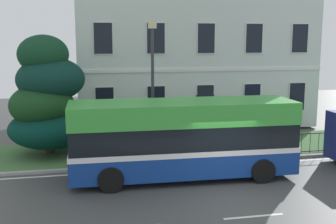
{
  "coord_description": "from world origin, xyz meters",
  "views": [
    {
      "loc": [
        -5.24,
        -13.73,
        5.58
      ],
      "look_at": [
        -1.45,
        4.61,
        2.33
      ],
      "focal_mm": 45.58,
      "sensor_mm": 36.0,
      "label": 1
    }
  ],
  "objects_px": {
    "georgian_townhouse": "(187,15)",
    "street_lamp_post": "(153,79)",
    "single_decker_bus": "(183,138)",
    "evergreen_tree": "(48,101)"
  },
  "relations": [
    {
      "from": "single_decker_bus",
      "to": "street_lamp_post",
      "type": "height_order",
      "value": "street_lamp_post"
    },
    {
      "from": "georgian_townhouse",
      "to": "single_decker_bus",
      "type": "relative_size",
      "value": 1.65
    },
    {
      "from": "georgian_townhouse",
      "to": "street_lamp_post",
      "type": "xyz_separation_m",
      "value": [
        -3.85,
        -8.84,
        -3.36
      ]
    },
    {
      "from": "evergreen_tree",
      "to": "single_decker_bus",
      "type": "distance_m",
      "value": 7.18
    },
    {
      "from": "evergreen_tree",
      "to": "single_decker_bus",
      "type": "bearing_deg",
      "value": -39.64
    },
    {
      "from": "georgian_townhouse",
      "to": "evergreen_tree",
      "type": "distance_m",
      "value": 12.26
    },
    {
      "from": "georgian_townhouse",
      "to": "street_lamp_post",
      "type": "height_order",
      "value": "georgian_townhouse"
    },
    {
      "from": "georgian_townhouse",
      "to": "street_lamp_post",
      "type": "bearing_deg",
      "value": -113.54
    },
    {
      "from": "georgian_townhouse",
      "to": "single_decker_bus",
      "type": "height_order",
      "value": "georgian_townhouse"
    },
    {
      "from": "single_decker_bus",
      "to": "evergreen_tree",
      "type": "bearing_deg",
      "value": 141.76
    }
  ]
}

